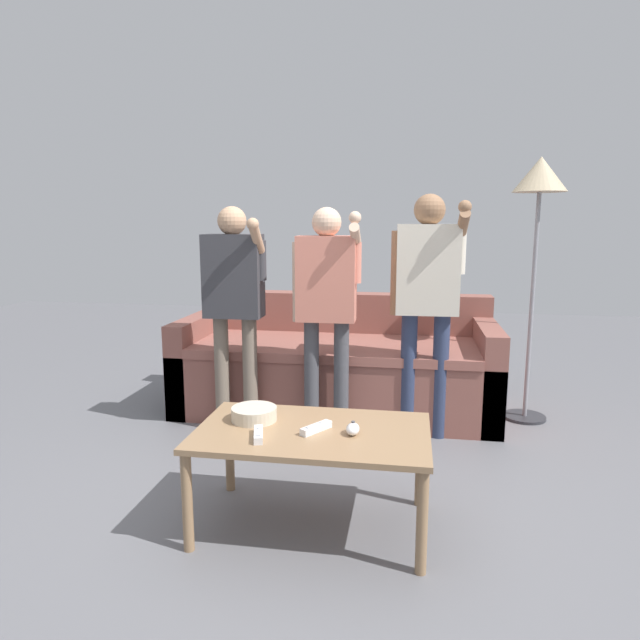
{
  "coord_description": "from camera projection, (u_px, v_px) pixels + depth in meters",
  "views": [
    {
      "loc": [
        0.44,
        -2.41,
        1.32
      ],
      "look_at": [
        -0.02,
        0.34,
        0.83
      ],
      "focal_mm": 31.19,
      "sensor_mm": 36.0,
      "label": 1
    }
  ],
  "objects": [
    {
      "name": "game_remote_wand_near",
      "position": [
        258.0,
        435.0,
        2.28
      ],
      "size": [
        0.07,
        0.16,
        0.03
      ],
      "color": "white",
      "rests_on": "coffee_table"
    },
    {
      "name": "snack_bowl",
      "position": [
        254.0,
        414.0,
        2.49
      ],
      "size": [
        0.2,
        0.2,
        0.06
      ],
      "primitive_type": "cylinder",
      "color": "beige",
      "rests_on": "coffee_table"
    },
    {
      "name": "coffee_table",
      "position": [
        312.0,
        441.0,
        2.39
      ],
      "size": [
        1.0,
        0.6,
        0.45
      ],
      "color": "#997551",
      "rests_on": "ground"
    },
    {
      "name": "game_remote_nunchuk",
      "position": [
        353.0,
        429.0,
        2.32
      ],
      "size": [
        0.06,
        0.09,
        0.05
      ],
      "color": "white",
      "rests_on": "coffee_table"
    },
    {
      "name": "player_left",
      "position": [
        234.0,
        293.0,
        3.43
      ],
      "size": [
        0.42,
        0.3,
        1.42
      ],
      "color": "#756656",
      "rests_on": "ground"
    },
    {
      "name": "ground_plane",
      "position": [
        312.0,
        504.0,
        2.64
      ],
      "size": [
        12.0,
        12.0,
        0.0
      ],
      "primitive_type": "plane",
      "color": "slate"
    },
    {
      "name": "couch",
      "position": [
        337.0,
        367.0,
        3.98
      ],
      "size": [
        2.19,
        0.92,
        0.79
      ],
      "color": "brown",
      "rests_on": "ground"
    },
    {
      "name": "floor_lamp",
      "position": [
        539.0,
        195.0,
        3.54
      ],
      "size": [
        0.34,
        0.34,
        1.73
      ],
      "color": "#2D2D33",
      "rests_on": "ground"
    },
    {
      "name": "player_right",
      "position": [
        427.0,
        288.0,
        3.33
      ],
      "size": [
        0.44,
        0.29,
        1.49
      ],
      "color": "#2D3856",
      "rests_on": "ground"
    },
    {
      "name": "player_center",
      "position": [
        327.0,
        296.0,
        3.33
      ],
      "size": [
        0.42,
        0.27,
        1.41
      ],
      "color": "#47474C",
      "rests_on": "ground"
    },
    {
      "name": "game_remote_wand_far",
      "position": [
        316.0,
        428.0,
        2.36
      ],
      "size": [
        0.12,
        0.16,
        0.03
      ],
      "color": "white",
      "rests_on": "coffee_table"
    }
  ]
}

